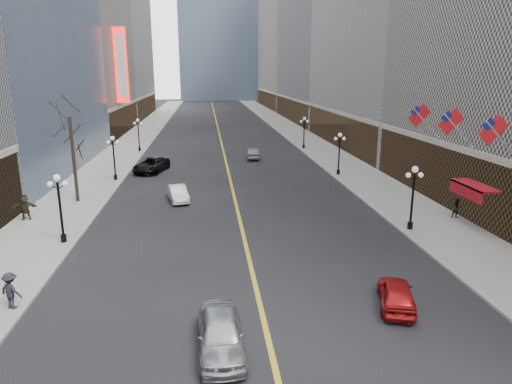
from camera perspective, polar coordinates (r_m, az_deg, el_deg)
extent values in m
cube|color=gray|center=(71.91, 7.03, 5.95)|extent=(6.00, 230.00, 0.15)
cube|color=gray|center=(70.99, -15.67, 5.41)|extent=(6.00, 230.00, 0.15)
cube|color=gold|center=(79.96, -4.52, 6.84)|extent=(0.25, 200.00, 0.02)
cube|color=#4E3C34|center=(35.96, 29.25, -0.49)|extent=(2.80, 41.00, 5.00)
cube|color=#4E3C34|center=(70.80, 10.96, 7.73)|extent=(2.80, 35.00, 5.00)
cube|color=gray|center=(110.83, 11.59, 21.22)|extent=(26.00, 40.00, 48.00)
cube|color=#4E3C34|center=(107.53, 5.00, 10.23)|extent=(2.80, 39.00, 5.00)
cube|color=#A49B88|center=(153.01, 6.52, 22.16)|extent=(26.00, 46.00, 62.00)
cube|color=#4E3C34|center=(149.86, 1.78, 11.52)|extent=(2.80, 45.00, 5.00)
cube|color=#4E3C34|center=(88.06, -16.90, 8.68)|extent=(2.80, 29.00, 5.00)
cube|color=#4E3C34|center=(121.54, -14.03, 10.36)|extent=(2.80, 37.00, 5.00)
cylinder|color=black|center=(34.08, 18.70, -3.98)|extent=(0.36, 0.36, 0.50)
cylinder|color=black|center=(33.58, 18.94, -1.15)|extent=(0.16, 0.16, 4.00)
sphere|color=white|center=(33.06, 19.27, 2.69)|extent=(0.44, 0.44, 0.44)
sphere|color=white|center=(32.95, 18.50, 2.00)|extent=(0.36, 0.36, 0.36)
sphere|color=white|center=(33.34, 19.91, 2.02)|extent=(0.36, 0.36, 0.36)
cylinder|color=black|center=(50.36, 10.24, 2.47)|extent=(0.36, 0.36, 0.50)
cylinder|color=black|center=(50.03, 10.33, 4.43)|extent=(0.16, 0.16, 4.00)
sphere|color=white|center=(49.68, 10.46, 7.04)|extent=(0.44, 0.44, 0.44)
sphere|color=white|center=(49.60, 9.93, 6.58)|extent=(0.36, 0.36, 0.36)
sphere|color=white|center=(49.86, 10.93, 6.58)|extent=(0.36, 0.36, 0.36)
cylinder|color=black|center=(67.52, 5.98, 5.70)|extent=(0.36, 0.36, 0.50)
cylinder|color=black|center=(67.27, 6.02, 7.17)|extent=(0.16, 0.16, 4.00)
sphere|color=white|center=(67.01, 6.07, 9.12)|extent=(0.44, 0.44, 0.44)
sphere|color=white|center=(66.96, 5.68, 8.78)|extent=(0.36, 0.36, 0.36)
sphere|color=white|center=(67.15, 6.44, 8.78)|extent=(0.36, 0.36, 0.36)
cylinder|color=black|center=(32.41, -22.91, -5.34)|extent=(0.36, 0.36, 0.50)
cylinder|color=black|center=(31.89, -23.22, -2.38)|extent=(0.16, 0.16, 4.00)
sphere|color=white|center=(31.34, -23.64, 1.65)|extent=(0.44, 0.44, 0.44)
sphere|color=white|center=(31.57, -24.34, 0.91)|extent=(0.36, 0.36, 0.36)
sphere|color=white|center=(31.29, -22.78, 0.97)|extent=(0.36, 0.36, 0.36)
cylinder|color=black|center=(49.25, -17.15, 1.77)|extent=(0.36, 0.36, 0.50)
cylinder|color=black|center=(48.91, -17.30, 3.77)|extent=(0.16, 0.16, 4.00)
sphere|color=white|center=(48.55, -17.51, 6.43)|extent=(0.44, 0.44, 0.44)
sphere|color=white|center=(48.69, -17.99, 5.94)|extent=(0.36, 0.36, 0.36)
sphere|color=white|center=(48.52, -16.95, 5.99)|extent=(0.36, 0.36, 0.36)
cylinder|color=black|center=(66.69, -14.35, 5.21)|extent=(0.36, 0.36, 0.50)
cylinder|color=black|center=(66.44, -14.45, 6.70)|extent=(0.16, 0.16, 4.00)
sphere|color=white|center=(66.18, -14.57, 8.67)|extent=(0.44, 0.44, 0.44)
sphere|color=white|center=(66.29, -14.94, 8.30)|extent=(0.36, 0.36, 0.36)
sphere|color=white|center=(66.16, -14.16, 8.34)|extent=(0.36, 0.36, 0.36)
cylinder|color=#B2B2B7|center=(32.12, 28.40, 5.68)|extent=(2.49, 0.12, 2.49)
cube|color=red|center=(31.68, 27.56, 6.88)|extent=(1.94, 0.04, 1.94)
cube|color=navy|center=(31.45, 27.10, 7.53)|extent=(0.88, 0.06, 0.88)
cylinder|color=#B2B2B7|center=(36.31, 24.00, 7.02)|extent=(2.49, 0.12, 2.49)
cube|color=red|center=(35.92, 23.20, 8.09)|extent=(1.94, 0.04, 1.94)
cube|color=navy|center=(35.72, 22.76, 8.67)|extent=(0.88, 0.06, 0.88)
cylinder|color=#B2B2B7|center=(40.68, 20.51, 8.05)|extent=(2.49, 0.12, 2.49)
cube|color=red|center=(40.34, 19.76, 9.00)|extent=(1.94, 0.04, 1.94)
cube|color=navy|center=(40.16, 19.34, 9.52)|extent=(0.88, 0.06, 0.88)
cube|color=maroon|center=(35.47, 25.68, 0.75)|extent=(1.40, 4.00, 0.15)
cube|color=maroon|center=(35.22, 24.71, 0.10)|extent=(0.10, 4.00, 0.90)
cube|color=red|center=(80.35, -16.50, 14.92)|extent=(2.00, 0.50, 12.00)
cube|color=white|center=(80.34, -16.47, 14.93)|extent=(1.40, 0.55, 10.00)
cylinder|color=#2D231C|center=(41.36, -21.81, 3.74)|extent=(0.28, 0.28, 7.20)
imported|color=#979A9F|center=(19.07, -4.44, -17.25)|extent=(1.97, 4.62, 1.56)
imported|color=silver|center=(40.26, -9.75, -0.18)|extent=(2.25, 4.28, 1.34)
imported|color=black|center=(52.75, -12.94, 3.33)|extent=(4.13, 6.32, 1.62)
imported|color=#A01113|center=(23.20, 17.14, -12.07)|extent=(2.64, 4.19, 1.33)
imported|color=#4B5153|center=(59.32, -0.34, 4.81)|extent=(1.79, 4.24, 1.36)
imported|color=black|center=(37.76, 23.83, -1.86)|extent=(0.75, 0.41, 1.53)
imported|color=black|center=(24.51, -28.31, -10.80)|extent=(1.24, 0.93, 1.77)
imported|color=#2E2719|center=(38.24, -26.91, -1.69)|extent=(1.83, 0.63, 1.94)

